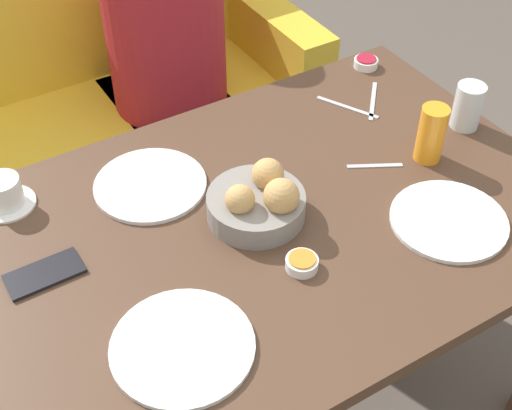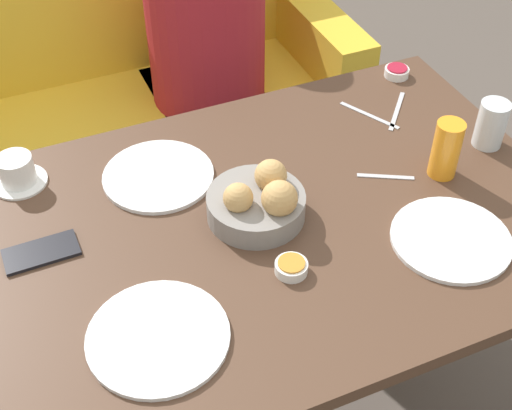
% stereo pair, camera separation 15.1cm
% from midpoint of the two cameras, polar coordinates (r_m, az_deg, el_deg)
% --- Properties ---
extents(ground_plane, '(10.00, 10.00, 0.00)m').
position_cam_midpoint_polar(ground_plane, '(2.12, -1.02, -16.02)').
color(ground_plane, '#564C44').
extents(dining_table, '(1.29, 0.88, 0.76)m').
position_cam_midpoint_polar(dining_table, '(1.60, -1.30, -3.77)').
color(dining_table, '#4C3323').
rests_on(dining_table, ground_plane).
extents(couch, '(1.54, 0.70, 0.89)m').
position_cam_midpoint_polar(couch, '(2.59, -14.97, 5.85)').
color(couch, gold).
rests_on(couch, ground_plane).
extents(seated_person, '(0.38, 0.49, 1.26)m').
position_cam_midpoint_polar(seated_person, '(2.41, -8.74, 10.09)').
color(seated_person, '#23232D').
rests_on(seated_person, ground_plane).
extents(bread_basket, '(0.21, 0.21, 0.12)m').
position_cam_midpoint_polar(bread_basket, '(1.50, -2.61, 0.19)').
color(bread_basket, gray).
rests_on(bread_basket, dining_table).
extents(plate_near_left, '(0.26, 0.26, 0.01)m').
position_cam_midpoint_polar(plate_near_left, '(1.31, -9.26, -11.30)').
color(plate_near_left, white).
rests_on(plate_near_left, dining_table).
extents(plate_near_right, '(0.25, 0.25, 0.01)m').
position_cam_midpoint_polar(plate_near_right, '(1.54, 12.51, -1.33)').
color(plate_near_right, white).
rests_on(plate_near_right, dining_table).
extents(plate_far_center, '(0.25, 0.25, 0.01)m').
position_cam_midpoint_polar(plate_far_center, '(1.62, -11.11, 1.48)').
color(plate_far_center, white).
rests_on(plate_far_center, dining_table).
extents(juice_glass, '(0.06, 0.06, 0.14)m').
position_cam_midpoint_polar(juice_glass, '(1.66, 11.35, 5.49)').
color(juice_glass, orange).
rests_on(juice_glass, dining_table).
extents(water_tumbler, '(0.07, 0.07, 0.12)m').
position_cam_midpoint_polar(water_tumbler, '(1.79, 14.30, 7.57)').
color(water_tumbler, silver).
rests_on(water_tumbler, dining_table).
extents(coffee_cup, '(0.12, 0.12, 0.07)m').
position_cam_midpoint_polar(coffee_cup, '(1.65, -22.01, 0.71)').
color(coffee_cup, white).
rests_on(coffee_cup, dining_table).
extents(jam_bowl_berry, '(0.07, 0.07, 0.03)m').
position_cam_midpoint_polar(jam_bowl_berry, '(2.00, 6.64, 11.18)').
color(jam_bowl_berry, white).
rests_on(jam_bowl_berry, dining_table).
extents(jam_bowl_honey, '(0.07, 0.07, 0.03)m').
position_cam_midpoint_polar(jam_bowl_honey, '(1.41, 0.64, -4.81)').
color(jam_bowl_honey, white).
rests_on(jam_bowl_honey, dining_table).
extents(fork_silver, '(0.12, 0.14, 0.00)m').
position_cam_midpoint_polar(fork_silver, '(1.87, 7.06, 8.18)').
color(fork_silver, '#B7B7BC').
rests_on(fork_silver, dining_table).
extents(knife_silver, '(0.09, 0.16, 0.00)m').
position_cam_midpoint_polar(knife_silver, '(1.84, 4.99, 7.71)').
color(knife_silver, '#B7B7BC').
rests_on(knife_silver, dining_table).
extents(spoon_coffee, '(0.12, 0.07, 0.00)m').
position_cam_midpoint_polar(spoon_coffee, '(1.66, 6.94, 3.03)').
color(spoon_coffee, '#B7B7BC').
rests_on(spoon_coffee, dining_table).
extents(cell_phone, '(0.15, 0.08, 0.01)m').
position_cam_midpoint_polar(cell_phone, '(1.49, -19.39, -5.36)').
color(cell_phone, black).
rests_on(cell_phone, dining_table).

